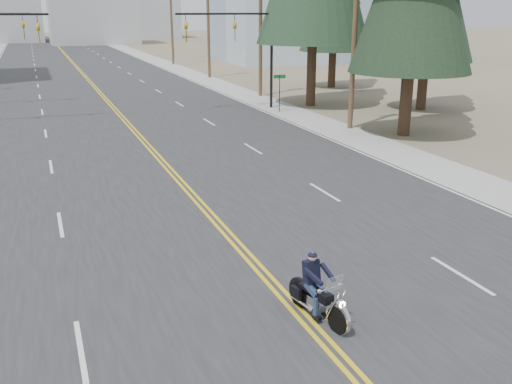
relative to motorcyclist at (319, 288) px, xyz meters
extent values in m
cube|color=#303033|center=(-0.31, 66.61, -0.79)|extent=(20.00, 200.00, 0.01)
cube|color=#A5A5A0|center=(11.19, 66.61, -0.79)|extent=(3.00, 200.00, 0.01)
imported|color=#BF8C0C|center=(-5.01, 28.61, 5.25)|extent=(0.21, 0.26, 1.30)
cylinder|color=black|center=(10.69, 28.61, 2.70)|extent=(0.20, 0.20, 7.00)
cylinder|color=black|center=(7.19, 28.61, 5.90)|extent=(7.00, 0.14, 0.14)
imported|color=#BF8C0C|center=(7.89, 28.61, 5.25)|extent=(0.21, 0.26, 1.30)
imported|color=#BF8C0C|center=(4.39, 28.61, 5.25)|extent=(0.21, 0.26, 1.30)
imported|color=#BF8C0C|center=(-5.91, 36.61, 5.25)|extent=(0.21, 0.26, 1.30)
cylinder|color=black|center=(10.49, 26.61, 0.50)|extent=(0.06, 0.06, 2.60)
cube|color=#0C5926|center=(10.49, 26.61, 1.70)|extent=(0.90, 0.03, 0.25)
cylinder|color=brown|center=(12.19, 19.61, 4.95)|extent=(0.30, 0.30, 11.50)
cylinder|color=brown|center=(12.19, 34.61, 4.70)|extent=(0.30, 0.30, 11.00)
cylinder|color=brown|center=(12.19, 49.61, 4.95)|extent=(0.30, 0.30, 11.50)
cylinder|color=brown|center=(12.19, 66.61, 4.70)|extent=(0.30, 0.30, 11.00)
cube|color=#ADB2B7|center=(7.69, 121.61, 6.20)|extent=(18.00, 14.00, 14.00)
cube|color=#B7BCC6|center=(39.69, 106.61, 8.20)|extent=(16.00, 12.00, 18.00)
cube|color=#B7BCC6|center=(24.69, 146.61, 5.20)|extent=(14.00, 14.00, 12.00)
cylinder|color=#382619|center=(14.11, 16.79, 1.00)|extent=(0.70, 0.70, 3.60)
cylinder|color=#382619|center=(20.59, 23.93, 0.94)|extent=(0.76, 0.76, 3.46)
cylinder|color=#382619|center=(13.90, 28.52, 1.50)|extent=(0.80, 0.80, 4.59)
cylinder|color=#382619|center=(20.58, 37.60, 0.88)|extent=(0.78, 0.78, 3.35)
camera|label=1|loc=(-5.61, -10.53, 6.11)|focal=40.00mm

